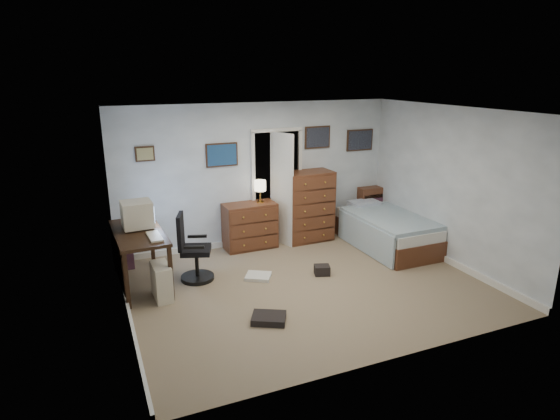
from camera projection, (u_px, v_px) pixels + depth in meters
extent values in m
cube|color=#84755B|center=(307.00, 286.00, 6.82)|extent=(5.00, 4.00, 0.02)
cube|color=black|center=(138.00, 233.00, 6.62)|extent=(0.72, 1.45, 0.04)
cube|color=black|center=(127.00, 281.00, 6.04)|extent=(0.06, 0.06, 0.78)
cube|color=black|center=(171.00, 274.00, 6.28)|extent=(0.06, 0.06, 0.78)
cube|color=black|center=(114.00, 248.00, 7.20)|extent=(0.06, 0.06, 0.78)
cube|color=black|center=(152.00, 242.00, 7.44)|extent=(0.06, 0.06, 0.78)
cube|color=black|center=(118.00, 260.00, 6.60)|extent=(0.09, 1.32, 0.55)
cube|color=beige|center=(137.00, 214.00, 6.70)|extent=(0.43, 0.41, 0.37)
cube|color=#8CB2F2|center=(152.00, 212.00, 6.78)|extent=(0.02, 0.31, 0.24)
cube|color=beige|center=(138.00, 227.00, 6.75)|extent=(0.29, 0.29, 0.02)
cube|color=beige|center=(155.00, 236.00, 6.37)|extent=(0.18, 0.45, 0.03)
cube|color=beige|center=(162.00, 282.00, 6.37)|extent=(0.24, 0.47, 0.49)
cube|color=black|center=(170.00, 280.00, 6.42)|extent=(0.02, 0.33, 0.38)
cylinder|color=black|center=(198.00, 277.00, 7.01)|extent=(0.63, 0.63, 0.06)
cylinder|color=black|center=(197.00, 264.00, 6.95)|extent=(0.07, 0.07, 0.38)
cube|color=black|center=(196.00, 250.00, 6.89)|extent=(0.53, 0.53, 0.08)
cube|color=black|center=(180.00, 231.00, 6.79)|extent=(0.18, 0.38, 0.53)
cube|color=black|center=(194.00, 247.00, 6.63)|extent=(0.29, 0.14, 0.04)
cube|color=black|center=(197.00, 236.00, 7.07)|extent=(0.29, 0.14, 0.04)
cube|color=maroon|center=(127.00, 245.00, 7.31)|extent=(0.16, 0.16, 0.77)
cube|color=brown|center=(250.00, 226.00, 8.18)|extent=(0.92, 0.48, 0.80)
cylinder|color=gold|center=(260.00, 202.00, 8.14)|extent=(0.12, 0.12, 0.02)
cylinder|color=gold|center=(260.00, 195.00, 8.10)|extent=(0.02, 0.02, 0.24)
cylinder|color=beige|center=(260.00, 186.00, 8.06)|extent=(0.21, 0.21, 0.18)
cube|color=black|center=(270.00, 183.00, 8.70)|extent=(0.90, 0.60, 2.00)
cube|color=white|center=(253.00, 189.00, 8.24)|extent=(0.06, 0.05, 2.00)
cube|color=white|center=(300.00, 185.00, 8.57)|extent=(0.06, 0.05, 2.00)
cube|color=white|center=(277.00, 130.00, 8.11)|extent=(0.96, 0.05, 0.06)
cube|color=white|center=(277.00, 189.00, 8.29)|extent=(0.31, 0.77, 2.00)
sphere|color=gold|center=(296.00, 189.00, 8.27)|extent=(0.06, 0.06, 0.06)
cube|color=brown|center=(308.00, 206.00, 8.50)|extent=(0.90, 0.55, 1.28)
cube|color=brown|center=(379.00, 207.00, 9.30)|extent=(0.93, 0.25, 0.83)
cube|color=black|center=(382.00, 200.00, 9.19)|extent=(0.85, 0.11, 0.28)
cube|color=maroon|center=(382.00, 202.00, 9.20)|extent=(0.74, 0.13, 0.20)
cube|color=brown|center=(386.00, 237.00, 8.30)|extent=(1.00, 1.98, 0.34)
cube|color=white|center=(387.00, 223.00, 8.23)|extent=(0.96, 1.94, 0.18)
cube|color=slate|center=(391.00, 219.00, 8.11)|extent=(1.05, 1.68, 0.10)
cube|color=slate|center=(364.00, 237.00, 7.99)|extent=(0.05, 1.67, 0.53)
cube|color=#6A7DAA|center=(364.00, 204.00, 8.84)|extent=(0.54, 0.38, 0.13)
cube|color=#331E11|center=(145.00, 154.00, 7.36)|extent=(0.30, 0.03, 0.24)
cube|color=#929350|center=(145.00, 154.00, 7.35)|extent=(0.25, 0.01, 0.19)
cube|color=#331E11|center=(222.00, 155.00, 7.86)|extent=(0.55, 0.03, 0.40)
cube|color=navy|center=(222.00, 155.00, 7.84)|extent=(0.50, 0.01, 0.35)
cube|color=#331E11|center=(317.00, 137.00, 8.47)|extent=(0.50, 0.03, 0.40)
cube|color=black|center=(318.00, 137.00, 8.45)|extent=(0.45, 0.01, 0.35)
cube|color=#331E11|center=(360.00, 140.00, 8.83)|extent=(0.55, 0.03, 0.40)
cube|color=black|center=(360.00, 140.00, 8.82)|extent=(0.50, 0.01, 0.35)
cube|color=black|center=(269.00, 318.00, 5.83)|extent=(0.52, 0.47, 0.08)
cube|color=black|center=(322.00, 270.00, 7.16)|extent=(0.28, 0.25, 0.15)
cube|color=silver|center=(258.00, 276.00, 7.06)|extent=(0.47, 0.46, 0.05)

